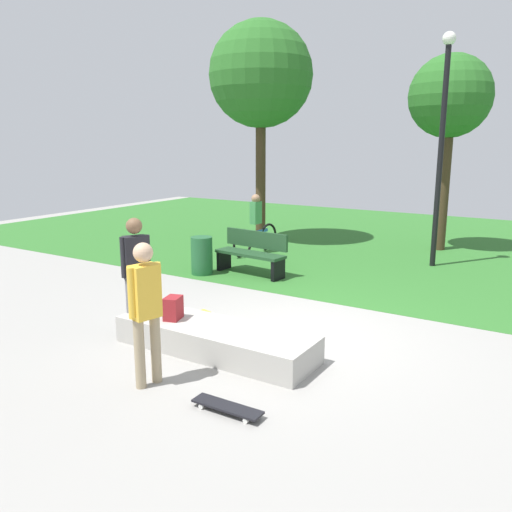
% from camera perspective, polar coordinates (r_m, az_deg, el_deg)
% --- Properties ---
extents(ground_plane, '(28.00, 28.00, 0.00)m').
position_cam_1_polar(ground_plane, '(7.78, 4.20, -8.53)').
color(ground_plane, gray).
extents(grass_lawn, '(26.60, 12.33, 0.01)m').
position_cam_1_polar(grass_lawn, '(14.93, 18.35, 1.12)').
color(grass_lawn, '#2D6B28').
rests_on(grass_lawn, ground_plane).
extents(concrete_ledge, '(2.83, 0.86, 0.37)m').
position_cam_1_polar(concrete_ledge, '(7.11, -4.53, -9.03)').
color(concrete_ledge, '#A8A59E').
rests_on(concrete_ledge, ground_plane).
extents(backpack_on_ledge, '(0.27, 0.33, 0.32)m').
position_cam_1_polar(backpack_on_ledge, '(7.33, -9.05, -5.64)').
color(backpack_on_ledge, maroon).
rests_on(backpack_on_ledge, concrete_ledge).
extents(skater_performing_trick, '(0.27, 0.42, 1.69)m').
position_cam_1_polar(skater_performing_trick, '(6.05, -11.99, -5.11)').
color(skater_performing_trick, tan).
rests_on(skater_performing_trick, ground_plane).
extents(skater_watching, '(0.33, 0.38, 1.73)m').
position_cam_1_polar(skater_watching, '(7.63, -12.97, -1.24)').
color(skater_watching, slate).
rests_on(skater_watching, ground_plane).
extents(skateboard_by_ledge, '(0.80, 0.21, 0.08)m').
position_cam_1_polar(skateboard_by_ledge, '(5.69, -3.17, -16.15)').
color(skateboard_by_ledge, black).
rests_on(skateboard_by_ledge, ground_plane).
extents(skateboard_spare, '(0.43, 0.82, 0.08)m').
position_cam_1_polar(skateboard_spare, '(8.38, -7.55, -6.58)').
color(skateboard_spare, gold).
rests_on(skateboard_spare, ground_plane).
extents(park_bench_by_oak, '(1.64, 0.64, 0.91)m').
position_cam_1_polar(park_bench_by_oak, '(11.05, -0.44, 0.45)').
color(park_bench_by_oak, '#1E4223').
rests_on(park_bench_by_oak, ground_plane).
extents(tree_leaning_ash, '(2.76, 2.76, 5.87)m').
position_cam_1_polar(tree_leaning_ash, '(14.55, 0.53, 19.09)').
color(tree_leaning_ash, '#42301E').
rests_on(tree_leaning_ash, grass_lawn).
extents(tree_young_birch, '(2.03, 2.03, 4.88)m').
position_cam_1_polar(tree_young_birch, '(14.23, 20.47, 15.78)').
color(tree_young_birch, '#42301E').
rests_on(tree_young_birch, grass_lawn).
extents(lamp_post, '(0.28, 0.28, 5.01)m').
position_cam_1_polar(lamp_post, '(12.23, 19.70, 12.69)').
color(lamp_post, black).
rests_on(lamp_post, ground_plane).
extents(trash_bin, '(0.46, 0.46, 0.80)m').
position_cam_1_polar(trash_bin, '(11.12, -5.95, 0.05)').
color(trash_bin, '#1E592D').
rests_on(trash_bin, ground_plane).
extents(cyclist_on_bicycle, '(0.22, 1.82, 1.52)m').
position_cam_1_polar(cyclist_on_bicycle, '(13.11, -0.02, 3.04)').
color(cyclist_on_bicycle, black).
rests_on(cyclist_on_bicycle, ground_plane).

